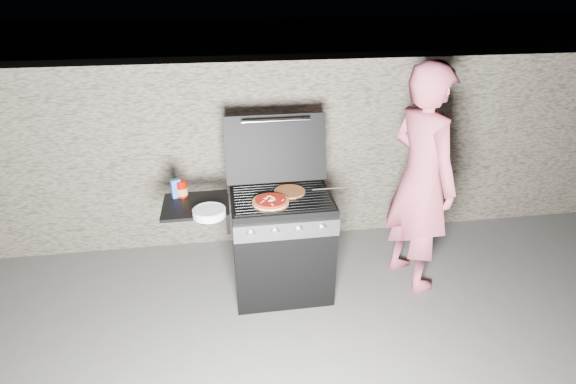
{
  "coord_description": "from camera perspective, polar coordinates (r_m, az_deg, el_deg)",
  "views": [
    {
      "loc": [
        -0.43,
        -3.12,
        2.51
      ],
      "look_at": [
        0.05,
        0.0,
        0.95
      ],
      "focal_mm": 28.0,
      "sensor_mm": 36.0,
      "label": 1
    }
  ],
  "objects": [
    {
      "name": "sauce_jar",
      "position": [
        3.63,
        -13.35,
        0.42
      ],
      "size": [
        0.09,
        0.09,
        0.13
      ],
      "primitive_type": "cylinder",
      "rotation": [
        0.0,
        0.0,
        0.07
      ],
      "color": "#8A0700",
      "rests_on": "gas_grill"
    },
    {
      "name": "ground",
      "position": [
        4.03,
        -0.72,
        -12.25
      ],
      "size": [
        50.0,
        50.0,
        0.0
      ],
      "primitive_type": "plane",
      "color": "#5C5B5A"
    },
    {
      "name": "gas_grill",
      "position": [
        3.74,
        -4.58,
        -7.11
      ],
      "size": [
        1.34,
        0.79,
        0.91
      ],
      "primitive_type": null,
      "color": "black",
      "rests_on": "ground"
    },
    {
      "name": "pizza_topped",
      "position": [
        3.44,
        -2.22,
        -1.15
      ],
      "size": [
        0.36,
        0.36,
        0.03
      ],
      "primitive_type": null,
      "rotation": [
        0.0,
        0.0,
        0.32
      ],
      "color": "gold",
      "rests_on": "gas_grill"
    },
    {
      "name": "person",
      "position": [
        3.84,
        16.55,
        1.49
      ],
      "size": [
        0.64,
        0.81,
        1.94
      ],
      "primitive_type": "imported",
      "rotation": [
        0.0,
        0.0,
        1.86
      ],
      "color": "#B64E62",
      "rests_on": "ground"
    },
    {
      "name": "blue_carton",
      "position": [
        3.62,
        -14.03,
        0.44
      ],
      "size": [
        0.08,
        0.06,
        0.15
      ],
      "primitive_type": "cube",
      "rotation": [
        0.0,
        0.0,
        0.38
      ],
      "color": "#254CA8",
      "rests_on": "gas_grill"
    },
    {
      "name": "pizza_plain",
      "position": [
        3.6,
        0.22,
        0.07
      ],
      "size": [
        0.32,
        0.32,
        0.01
      ],
      "primitive_type": "cylinder",
      "rotation": [
        0.0,
        0.0,
        0.31
      ],
      "color": "#C86932",
      "rests_on": "gas_grill"
    },
    {
      "name": "tongs",
      "position": [
        3.6,
        6.5,
        0.5
      ],
      "size": [
        0.41,
        0.16,
        0.09
      ],
      "primitive_type": "cylinder",
      "rotation": [
        0.0,
        1.4,
        -0.36
      ],
      "color": "#252525",
      "rests_on": "gas_grill"
    },
    {
      "name": "plate_stack",
      "position": [
        3.32,
        -9.97,
        -2.58
      ],
      "size": [
        0.32,
        0.32,
        0.06
      ],
      "primitive_type": "cylinder",
      "rotation": [
        0.0,
        0.0,
        0.42
      ],
      "color": "silver",
      "rests_on": "gas_grill"
    },
    {
      "name": "stone_wall",
      "position": [
        4.49,
        -2.67,
        5.27
      ],
      "size": [
        8.0,
        0.35,
        1.8
      ],
      "primitive_type": "cube",
      "color": "gray",
      "rests_on": "ground"
    }
  ]
}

